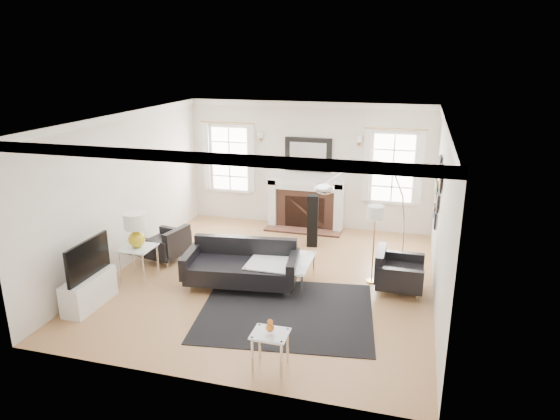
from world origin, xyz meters
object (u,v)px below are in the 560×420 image
(gourd_lamp, at_px, (136,228))
(coffee_table, at_px, (281,261))
(armchair_left, at_px, (166,245))
(armchair_right, at_px, (397,273))
(fireplace, at_px, (306,205))
(arc_floor_lamp, at_px, (366,215))
(sofa, at_px, (242,266))

(gourd_lamp, bearing_deg, coffee_table, 10.55)
(armchair_left, xyz_separation_m, armchair_right, (4.29, -0.15, 0.01))
(fireplace, distance_m, arc_floor_lamp, 2.90)
(coffee_table, height_order, gourd_lamp, gourd_lamp)
(armchair_left, bearing_deg, armchair_right, -1.97)
(sofa, relative_size, armchair_left, 2.13)
(fireplace, bearing_deg, sofa, -97.32)
(sofa, bearing_deg, gourd_lamp, -170.85)
(arc_floor_lamp, bearing_deg, armchair_right, -29.32)
(armchair_left, distance_m, coffee_table, 2.42)
(sofa, xyz_separation_m, arc_floor_lamp, (1.97, 0.79, 0.84))
(coffee_table, distance_m, gourd_lamp, 2.53)
(fireplace, bearing_deg, arc_floor_lamp, -56.44)
(armchair_right, height_order, coffee_table, armchair_right)
(fireplace, bearing_deg, armchair_right, -51.38)
(fireplace, xyz_separation_m, sofa, (-0.40, -3.14, -0.21))
(sofa, bearing_deg, armchair_right, 10.31)
(gourd_lamp, bearing_deg, fireplace, 57.35)
(armchair_left, xyz_separation_m, coffee_table, (2.38, -0.45, 0.12))
(armchair_right, distance_m, arc_floor_lamp, 1.09)
(coffee_table, bearing_deg, arc_floor_lamp, 25.15)
(sofa, relative_size, arc_floor_lamp, 0.91)
(armchair_right, height_order, arc_floor_lamp, arc_floor_lamp)
(armchair_left, relative_size, coffee_table, 0.91)
(fireplace, height_order, coffee_table, fireplace)
(fireplace, height_order, sofa, fireplace)
(fireplace, relative_size, gourd_lamp, 2.79)
(arc_floor_lamp, bearing_deg, fireplace, 123.56)
(coffee_table, bearing_deg, gourd_lamp, -169.45)
(arc_floor_lamp, bearing_deg, gourd_lamp, -164.03)
(gourd_lamp, distance_m, arc_floor_lamp, 3.92)
(coffee_table, relative_size, gourd_lamp, 1.69)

